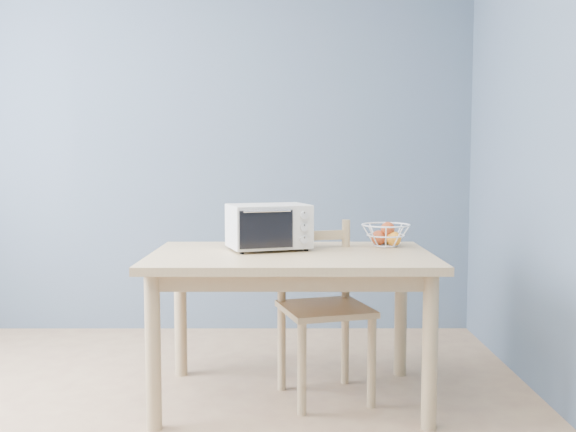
{
  "coord_description": "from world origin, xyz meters",
  "views": [
    {
      "loc": [
        0.7,
        -2.31,
        1.2
      ],
      "look_at": [
        0.7,
        0.93,
        0.93
      ],
      "focal_mm": 40.0,
      "sensor_mm": 36.0,
      "label": 1
    }
  ],
  "objects_px": {
    "fruit_basket": "(386,234)",
    "dining_chair": "(322,311)",
    "toaster_oven": "(266,226)",
    "dining_table": "(291,273)"
  },
  "relations": [
    {
      "from": "toaster_oven",
      "to": "dining_chair",
      "type": "xyz_separation_m",
      "value": [
        0.29,
        -0.05,
        -0.43
      ]
    },
    {
      "from": "dining_table",
      "to": "fruit_basket",
      "type": "distance_m",
      "value": 0.59
    },
    {
      "from": "toaster_oven",
      "to": "fruit_basket",
      "type": "height_order",
      "value": "toaster_oven"
    },
    {
      "from": "dining_chair",
      "to": "toaster_oven",
      "type": "bearing_deg",
      "value": 153.66
    },
    {
      "from": "toaster_oven",
      "to": "fruit_basket",
      "type": "bearing_deg",
      "value": -6.16
    },
    {
      "from": "fruit_basket",
      "to": "dining_chair",
      "type": "relative_size",
      "value": 0.33
    },
    {
      "from": "toaster_oven",
      "to": "dining_chair",
      "type": "bearing_deg",
      "value": -28.66
    },
    {
      "from": "dining_table",
      "to": "toaster_oven",
      "type": "xyz_separation_m",
      "value": [
        -0.13,
        0.1,
        0.23
      ]
    },
    {
      "from": "dining_table",
      "to": "fruit_basket",
      "type": "height_order",
      "value": "fruit_basket"
    },
    {
      "from": "fruit_basket",
      "to": "dining_chair",
      "type": "bearing_deg",
      "value": -151.38
    }
  ]
}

